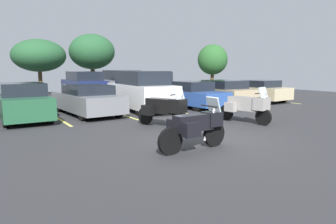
{
  "coord_description": "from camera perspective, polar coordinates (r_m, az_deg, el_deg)",
  "views": [
    {
      "loc": [
        -5.63,
        -6.92,
        2.1
      ],
      "look_at": [
        -1.12,
        0.26,
        0.89
      ],
      "focal_mm": 32.45,
      "sensor_mm": 36.0,
      "label": 1
    }
  ],
  "objects": [
    {
      "name": "car_far_navy",
      "position": [
        21.24,
        -15.55,
        4.73
      ],
      "size": [
        1.92,
        4.66,
        1.92
      ],
      "color": "navy",
      "rests_on": "ground"
    },
    {
      "name": "car_white",
      "position": [
        15.43,
        -5.06,
        3.95
      ],
      "size": [
        2.11,
        4.92,
        1.99
      ],
      "color": "white",
      "rests_on": "ground"
    },
    {
      "name": "car_far_silver",
      "position": [
        22.23,
        -8.84,
        5.18
      ],
      "size": [
        1.95,
        4.94,
        1.99
      ],
      "color": "#B7B7BC",
      "rests_on": "ground"
    },
    {
      "name": "tree_rear",
      "position": [
        26.69,
        -23.08,
        9.71
      ],
      "size": [
        4.17,
        4.17,
        4.43
      ],
      "color": "#4C3823",
      "rests_on": "ground"
    },
    {
      "name": "motorcycle_touring",
      "position": [
        7.88,
        5.18,
        -2.66
      ],
      "size": [
        2.14,
        0.9,
        1.36
      ],
      "color": "black",
      "rests_on": "ground"
    },
    {
      "name": "car_green",
      "position": [
        13.86,
        -25.64,
        1.67
      ],
      "size": [
        1.77,
        4.43,
        1.53
      ],
      "color": "#235638",
      "rests_on": "ground"
    },
    {
      "name": "car_champagne",
      "position": [
        20.52,
        16.31,
        3.83
      ],
      "size": [
        2.18,
        4.33,
        1.37
      ],
      "color": "#C1B289",
      "rests_on": "ground"
    },
    {
      "name": "motorcycle_third",
      "position": [
        12.19,
        14.54,
        1.18
      ],
      "size": [
        1.04,
        2.3,
        1.43
      ],
      "color": "black",
      "rests_on": "ground"
    },
    {
      "name": "tree_center",
      "position": [
        33.93,
        8.37,
        9.69
      ],
      "size": [
        3.25,
        3.25,
        4.72
      ],
      "color": "#4C3823",
      "rests_on": "ground"
    },
    {
      "name": "car_blue",
      "position": [
        16.74,
        4.11,
        3.26
      ],
      "size": [
        2.07,
        4.77,
        1.42
      ],
      "color": "#2D519E",
      "rests_on": "ground"
    },
    {
      "name": "tree_far_right",
      "position": [
        28.28,
        -14.08,
        10.9
      ],
      "size": [
        3.99,
        3.99,
        5.14
      ],
      "color": "#4C3823",
      "rests_on": "ground"
    },
    {
      "name": "motorcycle_second",
      "position": [
        10.9,
        -0.73,
        0.69
      ],
      "size": [
        1.21,
        2.19,
        1.45
      ],
      "color": "black",
      "rests_on": "ground"
    },
    {
      "name": "car_grey",
      "position": [
        14.5,
        -14.97,
        2.23
      ],
      "size": [
        2.18,
        4.83,
        1.37
      ],
      "color": "slate",
      "rests_on": "ground"
    },
    {
      "name": "ground",
      "position": [
        9.17,
        6.81,
        -5.49
      ],
      "size": [
        44.0,
        44.0,
        0.1
      ],
      "primitive_type": "cube",
      "color": "#2D2D30"
    },
    {
      "name": "car_tan",
      "position": [
        18.22,
        10.23,
        3.63
      ],
      "size": [
        2.15,
        4.38,
        1.43
      ],
      "color": "tan",
      "rests_on": "ground"
    },
    {
      "name": "car_far_black",
      "position": [
        23.55,
        -2.82,
        5.19
      ],
      "size": [
        2.04,
        4.44,
        1.85
      ],
      "color": "black",
      "rests_on": "ground"
    },
    {
      "name": "parking_stripes",
      "position": [
        14.32,
        -14.82,
        -0.56
      ],
      "size": [
        24.65,
        4.85,
        0.01
      ],
      "color": "#EAE066",
      "rests_on": "ground"
    }
  ]
}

